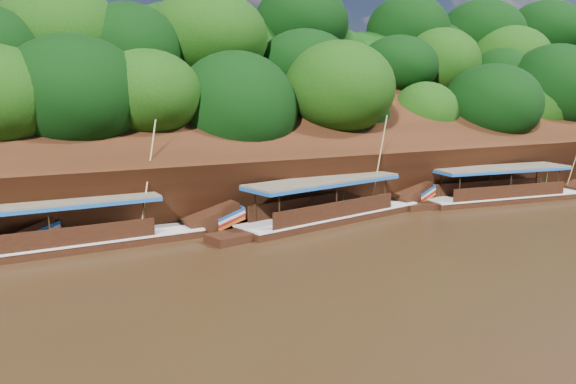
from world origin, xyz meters
name	(u,v)px	position (x,y,z in m)	size (l,w,h in m)	color
ground	(431,253)	(0.00, 0.00, 0.00)	(160.00, 160.00, 0.00)	black
riverbank	(242,161)	(-0.01, 22.73, 1.89)	(120.00, 30.06, 19.40)	black
boat_0	(518,193)	(14.18, 7.16, 0.55)	(15.11, 4.15, 6.36)	black
boat_1	(343,210)	(0.18, 7.89, 0.58)	(15.00, 5.12, 6.58)	black
boat_2	(84,237)	(-14.32, 8.48, 0.56)	(15.73, 2.94, 6.56)	black
reeds	(274,205)	(-3.50, 9.59, 0.90)	(48.16, 2.62, 2.19)	#256519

